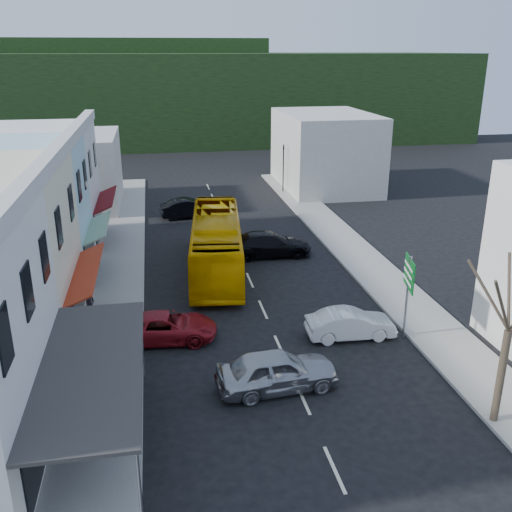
{
  "coord_description": "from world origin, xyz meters",
  "views": [
    {
      "loc": [
        -5.06,
        -21.99,
        12.55
      ],
      "look_at": [
        0.0,
        6.0,
        2.2
      ],
      "focal_mm": 40.0,
      "sensor_mm": 36.0,
      "label": 1
    }
  ],
  "objects": [
    {
      "name": "car_black_near",
      "position": [
        1.92,
        11.86,
        0.7
      ],
      "size": [
        4.55,
        1.96,
        1.4
      ],
      "primitive_type": "imported",
      "rotation": [
        0.0,
        0.0,
        1.54
      ],
      "color": "black",
      "rests_on": "ground"
    },
    {
      "name": "distant_block_left",
      "position": [
        -12.0,
        27.0,
        3.0
      ],
      "size": [
        8.0,
        10.0,
        6.0
      ],
      "primitive_type": "cube",
      "color": "#B7B2A8",
      "rests_on": "ground"
    },
    {
      "name": "pedestrian_left",
      "position": [
        -8.5,
        3.89,
        1.0
      ],
      "size": [
        0.62,
        0.71,
        1.7
      ],
      "primitive_type": "imported",
      "rotation": [
        0.0,
        0.0,
        1.14
      ],
      "color": "black",
      "rests_on": "sidewalk_left"
    },
    {
      "name": "distant_block_right",
      "position": [
        11.0,
        30.0,
        3.5
      ],
      "size": [
        8.0,
        12.0,
        7.0
      ],
      "primitive_type": "cube",
      "color": "#B7B2A8",
      "rests_on": "ground"
    },
    {
      "name": "car_red",
      "position": [
        -5.0,
        1.61,
        0.7
      ],
      "size": [
        4.75,
        2.3,
        1.4
      ],
      "primitive_type": "imported",
      "rotation": [
        0.0,
        0.0,
        1.48
      ],
      "color": "maroon",
      "rests_on": "ground"
    },
    {
      "name": "traffic_signal",
      "position": [
        6.58,
        28.35,
        2.23
      ],
      "size": [
        0.89,
        1.12,
        4.46
      ],
      "primitive_type": null,
      "rotation": [
        0.0,
        0.0,
        2.88
      ],
      "color": "black",
      "rests_on": "ground"
    },
    {
      "name": "hillside",
      "position": [
        -1.45,
        65.09,
        6.73
      ],
      "size": [
        80.0,
        26.0,
        14.0
      ],
      "color": "black",
      "rests_on": "ground"
    },
    {
      "name": "street_tree",
      "position": [
        6.3,
        -6.71,
        3.68
      ],
      "size": [
        3.77,
        3.77,
        7.36
      ],
      "primitive_type": null,
      "rotation": [
        0.0,
        0.0,
        -0.34
      ],
      "color": "#342B21",
      "rests_on": "ground"
    },
    {
      "name": "direction_sign",
      "position": [
        5.8,
        -0.14,
        2.0
      ],
      "size": [
        0.95,
        1.88,
        4.0
      ],
      "primitive_type": null,
      "rotation": [
        0.0,
        0.0,
        -0.22
      ],
      "color": "#09541B",
      "rests_on": "ground"
    },
    {
      "name": "car_black_far",
      "position": [
        -2.49,
        21.74,
        0.7
      ],
      "size": [
        4.57,
        2.28,
        1.4
      ],
      "primitive_type": "imported",
      "rotation": [
        0.0,
        0.0,
        1.68
      ],
      "color": "black",
      "rests_on": "ground"
    },
    {
      "name": "car_silver",
      "position": [
        -0.83,
        -3.19,
        0.7
      ],
      "size": [
        4.55,
        2.2,
        1.4
      ],
      "primitive_type": "imported",
      "rotation": [
        0.0,
        0.0,
        1.66
      ],
      "color": "#A6A6AA",
      "rests_on": "ground"
    },
    {
      "name": "ground",
      "position": [
        0.0,
        0.0,
        0.0
      ],
      "size": [
        120.0,
        120.0,
        0.0
      ],
      "primitive_type": "plane",
      "color": "black",
      "rests_on": "ground"
    },
    {
      "name": "car_white",
      "position": [
        3.39,
        0.37,
        0.7
      ],
      "size": [
        4.46,
        1.94,
        1.4
      ],
      "primitive_type": "imported",
      "rotation": [
        0.0,
        0.0,
        1.54
      ],
      "color": "silver",
      "rests_on": "ground"
    },
    {
      "name": "sidewalk_right",
      "position": [
        7.5,
        10.0,
        0.07
      ],
      "size": [
        3.0,
        52.0,
        0.15
      ],
      "primitive_type": "cube",
      "color": "gray",
      "rests_on": "ground"
    },
    {
      "name": "bus",
      "position": [
        -1.67,
        10.01,
        1.55
      ],
      "size": [
        3.77,
        11.81,
        3.1
      ],
      "primitive_type": "imported",
      "rotation": [
        0.0,
        0.0,
        -0.11
      ],
      "color": "#EAA500",
      "rests_on": "ground"
    },
    {
      "name": "sidewalk_left",
      "position": [
        -7.5,
        10.0,
        0.07
      ],
      "size": [
        3.0,
        52.0,
        0.15
      ],
      "primitive_type": "cube",
      "color": "gray",
      "rests_on": "ground"
    }
  ]
}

